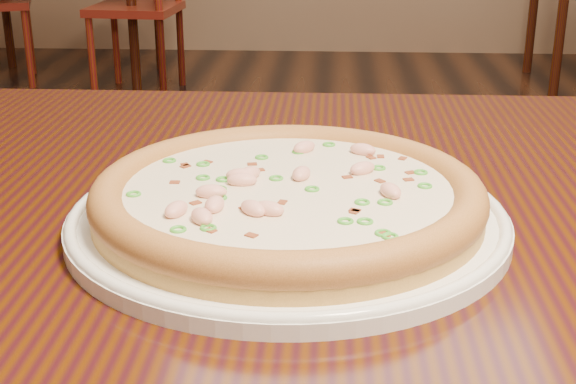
# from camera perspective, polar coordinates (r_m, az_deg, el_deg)

# --- Properties ---
(hero_table) EXTENTS (1.20, 0.80, 0.75)m
(hero_table) POSITION_cam_1_polar(r_m,az_deg,el_deg) (0.73, 9.72, -8.24)
(hero_table) COLOR black
(hero_table) RESTS_ON ground
(plate) EXTENTS (0.35, 0.35, 0.02)m
(plate) POSITION_cam_1_polar(r_m,az_deg,el_deg) (0.64, 0.00, -1.79)
(plate) COLOR white
(plate) RESTS_ON hero_table
(pizza) EXTENTS (0.31, 0.31, 0.03)m
(pizza) POSITION_cam_1_polar(r_m,az_deg,el_deg) (0.63, -0.01, -0.25)
(pizza) COLOR gold
(pizza) RESTS_ON plate
(chair_b) EXTENTS (0.45, 0.45, 0.95)m
(chair_b) POSITION_cam_1_polar(r_m,az_deg,el_deg) (4.22, -10.10, 12.81)
(chair_b) COLOR maroon
(chair_b) RESTS_ON ground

